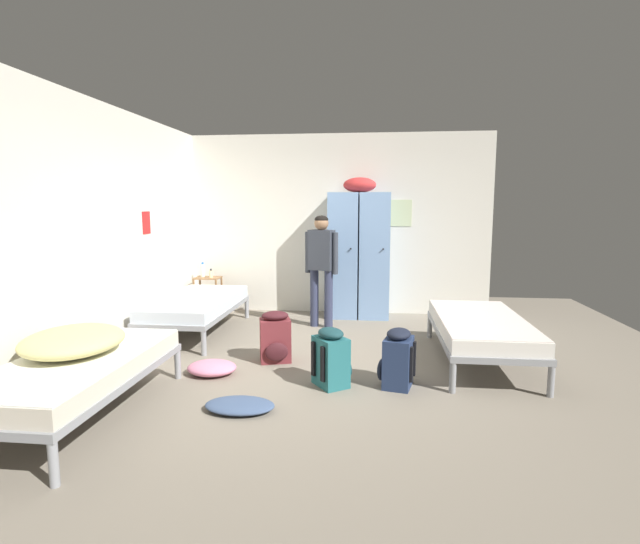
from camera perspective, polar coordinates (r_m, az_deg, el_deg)
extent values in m
plane|color=gray|center=(5.22, -0.32, -10.78)|extent=(8.21, 8.21, 0.00)
cube|color=silver|center=(7.53, 2.00, 5.60)|extent=(4.65, 0.06, 2.74)
cube|color=silver|center=(5.70, -23.97, 4.20)|extent=(0.06, 5.13, 2.74)
cube|color=beige|center=(7.48, 8.61, 6.87)|extent=(0.55, 0.01, 0.40)
cube|color=red|center=(6.47, -19.74, 5.47)|extent=(0.01, 0.20, 0.28)
cube|color=#7A9ECC|center=(7.25, 2.77, 1.97)|extent=(0.44, 0.52, 1.85)
cylinder|color=black|center=(6.96, 3.63, 2.75)|extent=(0.02, 0.03, 0.02)
cube|color=#7A9ECC|center=(7.23, 6.42, 1.92)|extent=(0.44, 0.52, 1.85)
cylinder|color=black|center=(6.95, 7.43, 2.69)|extent=(0.02, 0.03, 0.02)
ellipsoid|color=red|center=(7.20, 4.68, 10.16)|extent=(0.48, 0.36, 0.22)
cylinder|color=brown|center=(7.64, -14.58, -2.90)|extent=(0.03, 0.03, 0.55)
cylinder|color=brown|center=(7.52, -12.09, -2.99)|extent=(0.03, 0.03, 0.55)
cylinder|color=brown|center=(7.89, -13.88, -2.54)|extent=(0.03, 0.03, 0.55)
cylinder|color=brown|center=(7.78, -11.46, -2.62)|extent=(0.03, 0.03, 0.55)
cube|color=brown|center=(7.72, -12.99, -3.36)|extent=(0.38, 0.30, 0.02)
cube|color=brown|center=(7.66, -13.07, -0.66)|extent=(0.38, 0.30, 0.02)
cylinder|color=gray|center=(3.48, -28.82, -19.19)|extent=(0.06, 0.06, 0.28)
cylinder|color=gray|center=(5.35, -24.83, -9.49)|extent=(0.06, 0.06, 0.28)
cylinder|color=gray|center=(4.97, -16.38, -10.37)|extent=(0.06, 0.06, 0.28)
cube|color=gray|center=(4.34, -26.50, -11.22)|extent=(0.90, 1.90, 0.06)
cube|color=beige|center=(4.31, -26.58, -9.96)|extent=(0.87, 1.84, 0.14)
cube|color=white|center=(4.29, -26.65, -9.01)|extent=(0.86, 1.82, 0.01)
cylinder|color=gray|center=(6.48, 20.21, -6.27)|extent=(0.06, 0.06, 0.28)
cylinder|color=gray|center=(6.33, 12.77, -6.30)|extent=(0.06, 0.06, 0.28)
cylinder|color=gray|center=(4.79, 25.50, -11.53)|extent=(0.06, 0.06, 0.28)
cylinder|color=gray|center=(4.59, 15.32, -11.89)|extent=(0.06, 0.06, 0.28)
cube|color=gray|center=(5.48, 18.28, -6.89)|extent=(0.90, 1.90, 0.06)
cube|color=silver|center=(5.45, 18.33, -5.88)|extent=(0.87, 1.84, 0.14)
cube|color=silver|center=(5.44, 18.36, -5.11)|extent=(0.86, 1.82, 0.01)
cylinder|color=gray|center=(5.95, -21.20, -7.57)|extent=(0.06, 0.06, 0.28)
cylinder|color=gray|center=(5.62, -13.50, -8.15)|extent=(0.06, 0.06, 0.28)
cylinder|color=gray|center=(7.58, -14.77, -4.04)|extent=(0.06, 0.06, 0.28)
cylinder|color=gray|center=(7.32, -8.60, -4.28)|extent=(0.06, 0.06, 0.28)
cube|color=gray|center=(6.55, -14.28, -4.34)|extent=(0.90, 1.90, 0.06)
cube|color=silver|center=(6.54, -14.31, -3.48)|extent=(0.87, 1.84, 0.14)
cube|color=white|center=(6.52, -14.33, -2.84)|extent=(0.86, 1.82, 0.01)
ellipsoid|color=#D1C67F|center=(4.38, -27.00, -7.21)|extent=(0.75, 0.85, 0.21)
cylinder|color=#2D334C|center=(6.63, 1.01, -3.20)|extent=(0.12, 0.12, 0.79)
cylinder|color=#2D334C|center=(6.71, -0.67, -3.05)|extent=(0.12, 0.12, 0.79)
cube|color=#333842|center=(6.57, 0.17, 2.60)|extent=(0.37, 0.29, 0.54)
cylinder|color=#333842|center=(6.50, 1.81, 2.20)|extent=(0.08, 0.08, 0.56)
cylinder|color=#333842|center=(6.66, -1.43, 2.34)|extent=(0.08, 0.08, 0.56)
sphere|color=#936B4C|center=(6.55, 0.17, 5.77)|extent=(0.19, 0.19, 0.19)
ellipsoid|color=black|center=(6.55, 0.17, 6.19)|extent=(0.18, 0.18, 0.11)
cylinder|color=silver|center=(7.69, -13.61, 0.17)|extent=(0.06, 0.06, 0.20)
cylinder|color=#2666B2|center=(7.68, -13.64, 1.01)|extent=(0.03, 0.03, 0.03)
cylinder|color=beige|center=(7.59, -12.69, -0.24)|extent=(0.06, 0.06, 0.11)
cylinder|color=black|center=(7.58, -12.70, 0.27)|extent=(0.03, 0.03, 0.03)
cube|color=maroon|center=(5.27, -5.27, -8.00)|extent=(0.37, 0.32, 0.46)
ellipsoid|color=#42191E|center=(5.15, -5.12, -9.34)|extent=(0.25, 0.14, 0.20)
ellipsoid|color=#42191E|center=(5.20, -5.31, -5.14)|extent=(0.34, 0.29, 0.10)
cube|color=black|center=(5.39, -6.33, -7.41)|extent=(0.05, 0.04, 0.32)
cube|color=black|center=(5.40, -4.45, -7.35)|extent=(0.05, 0.04, 0.32)
cube|color=navy|center=(4.60, 9.17, -10.44)|extent=(0.31, 0.37, 0.46)
ellipsoid|color=black|center=(4.66, 7.30, -11.26)|extent=(0.13, 0.25, 0.20)
ellipsoid|color=black|center=(4.53, 9.25, -7.19)|extent=(0.28, 0.33, 0.10)
cube|color=black|center=(4.66, 11.03, -9.97)|extent=(0.03, 0.05, 0.32)
cube|color=black|center=(4.49, 10.70, -10.63)|extent=(0.03, 0.05, 0.32)
cube|color=#23666B|center=(4.57, 1.26, -10.48)|extent=(0.38, 0.40, 0.46)
ellipsoid|color=#193D42|center=(4.67, 2.88, -11.16)|extent=(0.20, 0.24, 0.20)
ellipsoid|color=#193D42|center=(4.49, 1.27, -7.21)|extent=(0.34, 0.36, 0.10)
cube|color=black|center=(4.43, 0.31, -10.78)|extent=(0.05, 0.05, 0.32)
cube|color=black|center=(4.57, -0.79, -10.16)|extent=(0.05, 0.05, 0.32)
ellipsoid|color=pink|center=(5.02, -12.58, -10.93)|extent=(0.49, 0.40, 0.13)
ellipsoid|color=#42567A|center=(4.16, -9.41, -15.21)|extent=(0.58, 0.37, 0.09)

